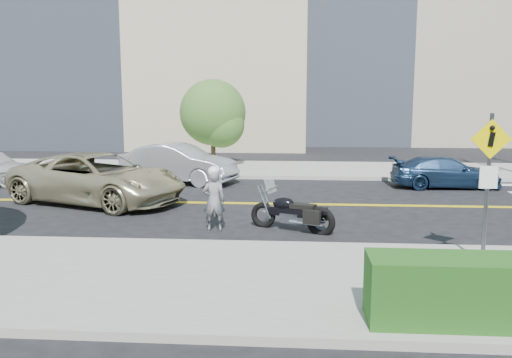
{
  "coord_description": "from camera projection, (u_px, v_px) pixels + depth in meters",
  "views": [
    {
      "loc": [
        0.41,
        -17.14,
        3.53
      ],
      "look_at": [
        -0.67,
        -2.48,
        1.2
      ],
      "focal_mm": 38.0,
      "sensor_mm": 36.0,
      "label": 1
    }
  ],
  "objects": [
    {
      "name": "ground_plane",
      "position": [
        282.0,
        204.0,
        17.46
      ],
      "size": [
        120.0,
        120.0,
        0.0
      ],
      "primitive_type": "plane",
      "color": "black",
      "rests_on": "ground"
    },
    {
      "name": "sidewalk_near",
      "position": [
        272.0,
        281.0,
        10.06
      ],
      "size": [
        60.0,
        5.0,
        0.15
      ],
      "primitive_type": "cube",
      "color": "#9E9B91",
      "rests_on": "ground_plane"
    },
    {
      "name": "sidewalk_far",
      "position": [
        286.0,
        169.0,
        24.84
      ],
      "size": [
        60.0,
        5.0,
        0.15
      ],
      "primitive_type": "cube",
      "color": "#9E9B91",
      "rests_on": "ground_plane"
    },
    {
      "name": "building_mid",
      "position": [
        398.0,
        7.0,
        40.93
      ],
      "size": [
        18.0,
        14.0,
        20.0
      ],
      "primitive_type": "cube",
      "color": "#A39984",
      "rests_on": "ground_plane"
    },
    {
      "name": "pedestrian_sign",
      "position": [
        488.0,
        174.0,
        10.63
      ],
      "size": [
        0.78,
        0.08,
        3.0
      ],
      "color": "#4C4C51",
      "rests_on": "sidewalk_near"
    },
    {
      "name": "motorcyclist",
      "position": [
        214.0,
        199.0,
        13.95
      ],
      "size": [
        0.62,
        0.45,
        1.7
      ],
      "rotation": [
        0.0,
        0.0,
        3.26
      ],
      "color": "silver",
      "rests_on": "ground"
    },
    {
      "name": "motorcycle",
      "position": [
        292.0,
        204.0,
        13.97
      ],
      "size": [
        2.36,
        1.53,
        1.38
      ],
      "primitive_type": null,
      "rotation": [
        0.0,
        0.0,
        -0.4
      ],
      "color": "black",
      "rests_on": "ground"
    },
    {
      "name": "suv",
      "position": [
        98.0,
        178.0,
        17.49
      ],
      "size": [
        6.47,
        4.64,
        1.64
      ],
      "primitive_type": "imported",
      "rotation": [
        0.0,
        0.0,
        1.21
      ],
      "color": "tan",
      "rests_on": "ground"
    },
    {
      "name": "parked_car_silver",
      "position": [
        178.0,
        163.0,
        21.51
      ],
      "size": [
        4.98,
        3.0,
        1.55
      ],
      "primitive_type": "imported",
      "rotation": [
        0.0,
        0.0,
        1.26
      ],
      "color": "#B7B8BF",
      "rests_on": "ground"
    },
    {
      "name": "parked_car_blue",
      "position": [
        446.0,
        172.0,
        20.43
      ],
      "size": [
        4.14,
        1.88,
        1.18
      ],
      "primitive_type": "imported",
      "rotation": [
        0.0,
        0.0,
        1.63
      ],
      "color": "navy",
      "rests_on": "ground"
    },
    {
      "name": "tree_far_a",
      "position": [
        213.0,
        113.0,
        25.09
      ],
      "size": [
        3.06,
        3.06,
        4.19
      ],
      "rotation": [
        0.0,
        0.0,
        0.05
      ],
      "color": "#382619",
      "rests_on": "ground"
    }
  ]
}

